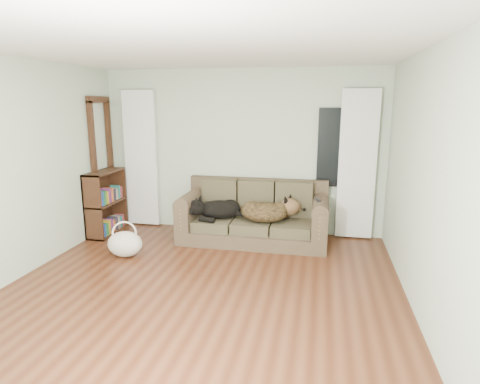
% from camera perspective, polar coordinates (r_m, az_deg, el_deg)
% --- Properties ---
extents(floor, '(5.00, 5.00, 0.00)m').
position_cam_1_polar(floor, '(4.51, -6.36, -14.87)').
color(floor, '#431F11').
rests_on(floor, ground).
extents(ceiling, '(5.00, 5.00, 0.00)m').
position_cam_1_polar(ceiling, '(4.04, -7.31, 20.01)').
color(ceiling, white).
rests_on(ceiling, ground).
extents(wall_back, '(4.50, 0.04, 2.60)m').
position_cam_1_polar(wall_back, '(6.47, 0.19, 5.73)').
color(wall_back, '#B2BAA7').
rests_on(wall_back, ground).
extents(wall_left, '(0.04, 5.00, 2.60)m').
position_cam_1_polar(wall_left, '(5.23, -30.91, 2.31)').
color(wall_left, '#B2BAA7').
rests_on(wall_left, ground).
extents(wall_right, '(0.04, 5.00, 2.60)m').
position_cam_1_polar(wall_right, '(3.99, 25.53, 0.19)').
color(wall_right, '#B2BAA7').
rests_on(wall_right, ground).
extents(curtain_left, '(0.55, 0.08, 2.25)m').
position_cam_1_polar(curtain_left, '(6.95, -13.87, 4.59)').
color(curtain_left, white).
rests_on(curtain_left, ground).
extents(curtain_right, '(0.55, 0.08, 2.25)m').
position_cam_1_polar(curtain_right, '(6.30, 16.32, 3.67)').
color(curtain_right, white).
rests_on(curtain_right, ground).
extents(window_pane, '(0.50, 0.03, 1.20)m').
position_cam_1_polar(window_pane, '(6.30, 13.24, 6.13)').
color(window_pane, black).
rests_on(window_pane, wall_back).
extents(door_casing, '(0.07, 0.60, 2.10)m').
position_cam_1_polar(door_casing, '(6.87, -18.91, 3.35)').
color(door_casing, black).
rests_on(door_casing, ground).
extents(sofa, '(2.20, 0.95, 0.90)m').
position_cam_1_polar(sofa, '(6.07, 1.91, -2.92)').
color(sofa, '#4B4033').
rests_on(sofa, floor).
extents(dog_black_lab, '(0.73, 0.58, 0.28)m').
position_cam_1_polar(dog_black_lab, '(6.11, -3.31, -2.53)').
color(dog_black_lab, black).
rests_on(dog_black_lab, sofa).
extents(dog_shepherd, '(0.76, 0.56, 0.32)m').
position_cam_1_polar(dog_shepherd, '(5.95, 3.84, -2.86)').
color(dog_shepherd, black).
rests_on(dog_shepherd, sofa).
extents(tv_remote, '(0.09, 0.17, 0.02)m').
position_cam_1_polar(tv_remote, '(5.78, 11.01, -1.07)').
color(tv_remote, black).
rests_on(tv_remote, sofa).
extents(tote_bag, '(0.49, 0.38, 0.35)m').
position_cam_1_polar(tote_bag, '(5.77, -16.03, -7.27)').
color(tote_bag, beige).
rests_on(tote_bag, floor).
extents(bookshelf, '(0.33, 0.82, 1.02)m').
position_cam_1_polar(bookshelf, '(6.78, -18.52, -1.49)').
color(bookshelf, black).
rests_on(bookshelf, floor).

